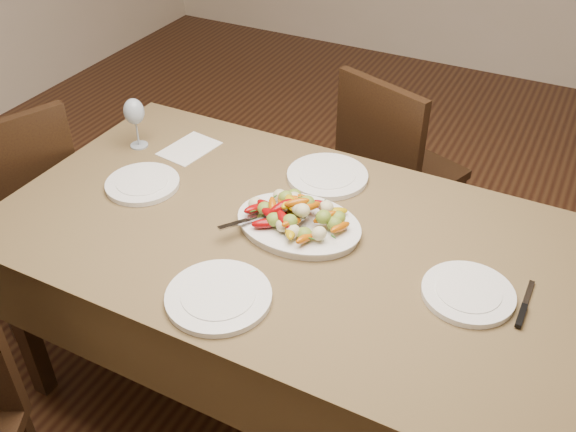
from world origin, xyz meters
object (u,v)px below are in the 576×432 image
(serving_platter, at_px, (299,226))
(plate_left, at_px, (143,184))
(wine_glass, at_px, (136,122))
(dining_table, at_px, (288,318))
(plate_near, at_px, (219,297))
(chair_far, at_px, (403,172))
(chair_left, at_px, (16,208))
(plate_right, at_px, (468,293))
(plate_far, at_px, (327,176))

(serving_platter, xyz_separation_m, plate_left, (-0.58, -0.03, -0.00))
(serving_platter, height_order, wine_glass, wine_glass)
(dining_table, xyz_separation_m, plate_near, (-0.03, -0.35, 0.39))
(dining_table, distance_m, plate_left, 0.68)
(chair_far, distance_m, plate_left, 1.16)
(plate_left, height_order, plate_near, same)
(wine_glass, bearing_deg, plate_left, -49.89)
(chair_left, distance_m, plate_right, 1.80)
(plate_right, bearing_deg, chair_far, 116.79)
(plate_right, distance_m, plate_near, 0.68)
(plate_right, bearing_deg, plate_far, 148.29)
(plate_left, bearing_deg, dining_table, -0.04)
(dining_table, distance_m, chair_far, 0.93)
(dining_table, distance_m, serving_platter, 0.39)
(dining_table, xyz_separation_m, plate_far, (-0.02, 0.33, 0.39))
(serving_platter, xyz_separation_m, plate_near, (-0.05, -0.38, -0.00))
(plate_left, xyz_separation_m, plate_far, (0.54, 0.33, 0.00))
(serving_platter, distance_m, plate_near, 0.38)
(chair_far, height_order, plate_left, chair_far)
(chair_far, distance_m, plate_near, 1.31)
(plate_far, bearing_deg, plate_left, -148.47)
(dining_table, bearing_deg, plate_near, -95.34)
(plate_far, bearing_deg, serving_platter, -82.80)
(chair_far, bearing_deg, plate_left, 75.54)
(chair_left, height_order, plate_right, chair_left)
(chair_left, height_order, plate_far, chair_left)
(plate_far, bearing_deg, wine_glass, -170.54)
(plate_left, bearing_deg, wine_glass, 130.11)
(wine_glass, bearing_deg, plate_far, 9.46)
(serving_platter, height_order, plate_right, serving_platter)
(plate_right, bearing_deg, serving_platter, 173.99)
(plate_right, relative_size, plate_near, 0.87)
(serving_platter, distance_m, wine_glass, 0.79)
(chair_far, relative_size, plate_near, 3.26)
(dining_table, height_order, serving_platter, serving_platter)
(plate_left, height_order, plate_right, same)
(serving_platter, bearing_deg, wine_glass, 166.39)
(chair_left, height_order, plate_left, chair_left)
(chair_left, height_order, serving_platter, chair_left)
(plate_far, height_order, wine_glass, wine_glass)
(plate_left, bearing_deg, chair_far, 55.16)
(chair_far, bearing_deg, chair_left, 57.08)
(dining_table, bearing_deg, chair_far, 84.66)
(plate_near, bearing_deg, dining_table, 84.66)
(chair_far, height_order, plate_near, chair_far)
(plate_right, bearing_deg, plate_left, 178.52)
(dining_table, relative_size, wine_glass, 8.98)
(chair_left, distance_m, plate_far, 1.28)
(chair_left, bearing_deg, plate_right, 112.48)
(chair_far, relative_size, wine_glass, 4.64)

